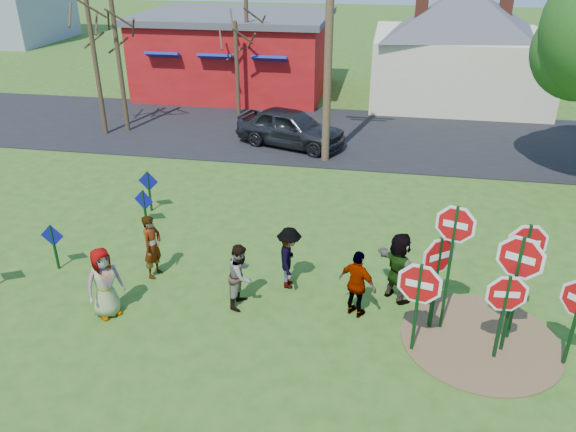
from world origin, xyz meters
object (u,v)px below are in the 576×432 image
(stop_sign_b, at_px, (454,237))
(utility_pole, at_px, (329,27))
(stop_sign_d, at_px, (525,254))
(person_a, at_px, (104,283))
(suv, at_px, (291,127))
(stop_sign_c, at_px, (518,269))
(person_b, at_px, (152,246))
(stop_sign_a, at_px, (419,290))

(stop_sign_b, bearing_deg, utility_pole, 128.27)
(stop_sign_d, distance_m, person_a, 8.49)
(stop_sign_d, xyz_separation_m, suv, (-6.33, 10.67, -1.23))
(stop_sign_c, distance_m, person_b, 8.01)
(stop_sign_b, xyz_separation_m, stop_sign_c, (1.14, -0.52, -0.28))
(stop_sign_b, bearing_deg, person_a, -156.29)
(stop_sign_a, bearing_deg, stop_sign_c, 22.30)
(stop_sign_d, bearing_deg, suv, 112.95)
(person_a, height_order, suv, person_a)
(stop_sign_d, xyz_separation_m, utility_pole, (-4.83, 9.36, 2.68))
(person_a, height_order, utility_pole, utility_pole)
(stop_sign_b, relative_size, utility_pole, 0.33)
(stop_sign_d, distance_m, suv, 12.47)
(stop_sign_c, relative_size, person_a, 1.68)
(suv, bearing_deg, person_b, -171.63)
(suv, xyz_separation_m, utility_pole, (1.50, -1.31, 3.92))
(stop_sign_d, relative_size, person_a, 1.70)
(person_a, relative_size, person_b, 1.02)
(person_a, bearing_deg, stop_sign_a, -51.50)
(stop_sign_b, height_order, stop_sign_d, stop_sign_b)
(stop_sign_c, height_order, suv, stop_sign_c)
(stop_sign_a, height_order, stop_sign_b, stop_sign_b)
(utility_pole, bearing_deg, person_b, -110.67)
(stop_sign_c, xyz_separation_m, suv, (-6.16, 11.08, -1.12))
(stop_sign_a, height_order, utility_pole, utility_pole)
(person_a, bearing_deg, stop_sign_c, -49.38)
(stop_sign_c, height_order, person_a, stop_sign_c)
(person_a, bearing_deg, suv, 28.59)
(stop_sign_c, bearing_deg, person_a, -153.74)
(stop_sign_a, distance_m, utility_pole, 10.97)
(stop_sign_a, xyz_separation_m, utility_pole, (-2.90, 10.07, 3.26))
(stop_sign_b, height_order, person_b, stop_sign_b)
(stop_sign_b, height_order, utility_pole, utility_pole)
(stop_sign_b, relative_size, stop_sign_d, 1.08)
(stop_sign_d, height_order, person_a, stop_sign_d)
(person_a, relative_size, utility_pole, 0.18)
(person_b, bearing_deg, stop_sign_b, -85.56)
(stop_sign_c, height_order, stop_sign_d, stop_sign_d)
(stop_sign_c, bearing_deg, stop_sign_d, 91.40)
(stop_sign_c, relative_size, stop_sign_d, 0.99)
(person_a, distance_m, utility_pole, 11.32)
(stop_sign_d, bearing_deg, person_b, 165.16)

